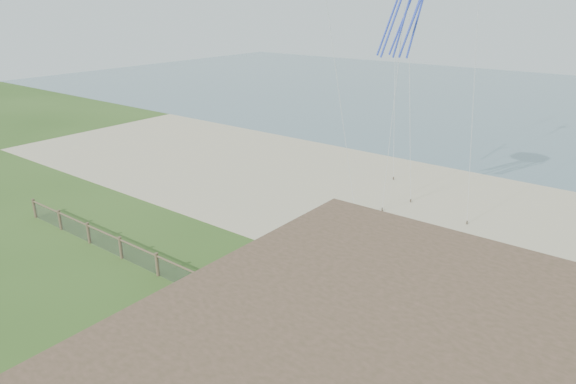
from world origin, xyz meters
name	(u,v)px	position (x,y,z in m)	size (l,w,h in m)	color
sand_beach	(409,207)	(0.00, 22.00, 0.00)	(72.00, 20.00, 0.02)	#C7B48F
ocean	(556,106)	(0.00, 66.00, 0.00)	(160.00, 68.00, 0.02)	slate
chainlink_fence	(248,307)	(0.00, 6.00, 0.55)	(36.20, 0.20, 1.25)	brown
picnic_table	(297,354)	(3.41, 5.00, 0.36)	(1.70, 1.28, 0.72)	brown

